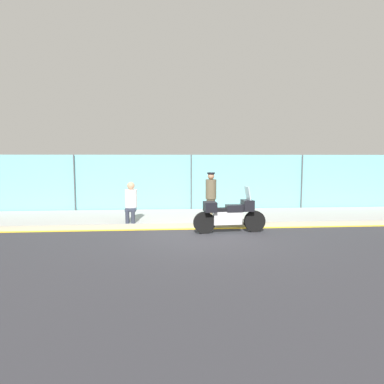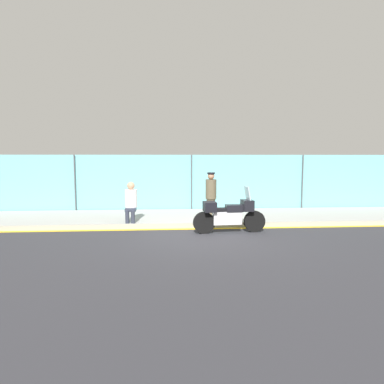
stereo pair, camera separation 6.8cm
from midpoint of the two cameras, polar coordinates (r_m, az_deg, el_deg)
ground_plane at (r=10.22m, az=1.55°, el=-7.34°), size 120.00×120.00×0.00m
sidewalk at (r=12.82m, az=0.26°, el=-4.25°), size 35.23×3.12×0.18m
curb_paint_stripe at (r=11.22m, az=0.98°, el=-6.14°), size 35.23×0.18×0.01m
storefront_fence at (r=14.31m, az=-0.30°, el=1.34°), size 33.47×0.17×2.43m
motorcycle at (r=10.62m, az=6.03°, el=-3.72°), size 2.27×0.59×1.43m
officer_standing at (r=12.09m, az=3.01°, el=-0.49°), size 0.38×0.38×1.62m
person_seated_on_curb at (r=11.63m, az=-10.30°, el=-1.30°), size 0.41×0.69×1.32m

